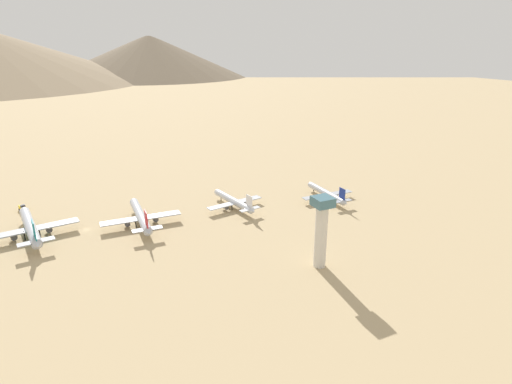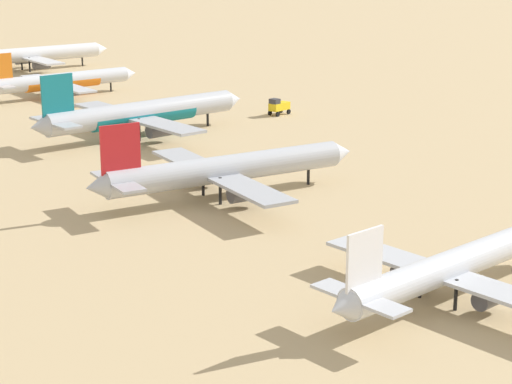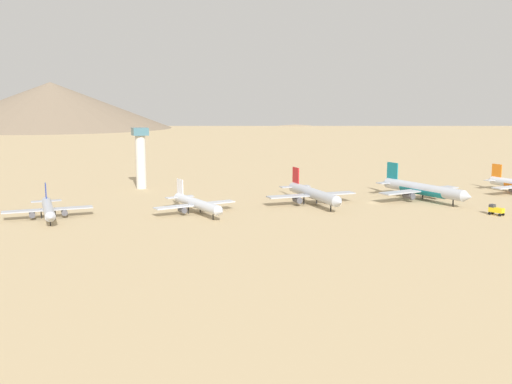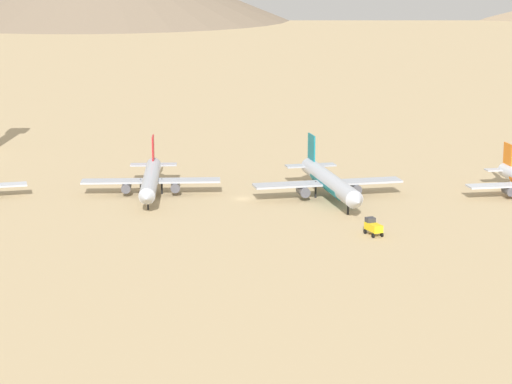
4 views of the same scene
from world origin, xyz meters
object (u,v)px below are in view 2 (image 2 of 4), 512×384
at_px(parked_jet_4, 61,81).
at_px(parked_jet_5, 32,55).
at_px(parked_jet_3, 141,113).
at_px(parked_jet_2, 224,170).
at_px(parked_jet_1, 449,267).
at_px(service_truck, 279,106).

xyz_separation_m(parked_jet_4, parked_jet_5, (9.07, 49.53, 0.68)).
xyz_separation_m(parked_jet_3, parked_jet_4, (2.72, 53.91, -0.77)).
xyz_separation_m(parked_jet_2, parked_jet_3, (7.94, 47.63, 0.28)).
height_order(parked_jet_1, parked_jet_4, parked_jet_4).
relative_size(parked_jet_4, parked_jet_5, 0.87).
xyz_separation_m(parked_jet_1, parked_jet_2, (-0.91, 48.97, 0.70)).
height_order(parked_jet_4, parked_jet_5, parked_jet_5).
bearing_deg(parked_jet_5, service_truck, -75.98).
bearing_deg(parked_jet_3, parked_jet_1, -94.16).
xyz_separation_m(parked_jet_1, service_truck, (43.44, 101.48, -1.75)).
distance_m(parked_jet_5, service_truck, 101.61).
bearing_deg(parked_jet_1, parked_jet_2, 91.07).
height_order(parked_jet_1, parked_jet_2, parked_jet_2).
distance_m(parked_jet_2, parked_jet_4, 102.10).
xyz_separation_m(parked_jet_2, parked_jet_5, (19.74, 151.06, 0.19)).
relative_size(parked_jet_2, parked_jet_3, 0.93).
distance_m(parked_jet_3, service_truck, 36.83).
bearing_deg(parked_jet_2, parked_jet_3, 80.53).
height_order(parked_jet_3, parked_jet_4, parked_jet_3).
bearing_deg(parked_jet_4, parked_jet_5, 79.62).
height_order(parked_jet_2, parked_jet_4, parked_jet_2).
distance_m(parked_jet_3, parked_jet_5, 104.11).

